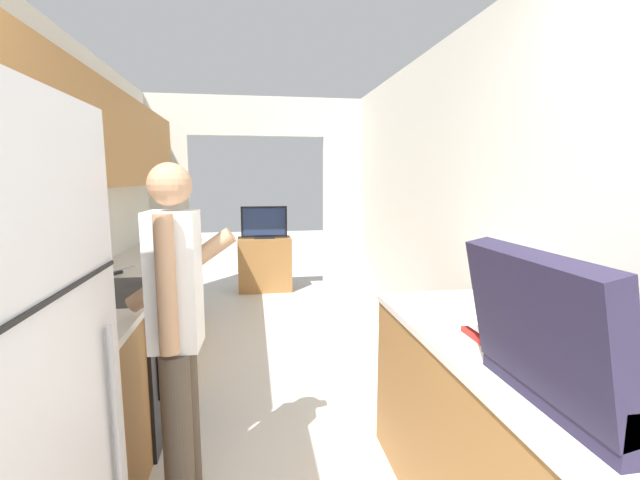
{
  "coord_description": "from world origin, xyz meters",
  "views": [
    {
      "loc": [
        -0.08,
        -0.52,
        1.56
      ],
      "look_at": [
        0.48,
        2.99,
        1.04
      ],
      "focal_mm": 24.0,
      "sensor_mm": 36.0,
      "label": 1
    }
  ],
  "objects_px": {
    "range_oven": "(112,362)",
    "tv_cabinet": "(265,264)",
    "suitcase": "(579,359)",
    "book_stack": "(501,334)",
    "knife": "(119,272)",
    "television": "(264,223)",
    "person": "(177,334)"
  },
  "relations": [
    {
      "from": "range_oven",
      "to": "tv_cabinet",
      "type": "distance_m",
      "value": 3.43
    },
    {
      "from": "suitcase",
      "to": "book_stack",
      "type": "bearing_deg",
      "value": 82.7
    },
    {
      "from": "book_stack",
      "to": "knife",
      "type": "distance_m",
      "value": 2.54
    },
    {
      "from": "tv_cabinet",
      "to": "television",
      "type": "distance_m",
      "value": 0.59
    },
    {
      "from": "person",
      "to": "knife",
      "type": "height_order",
      "value": "person"
    },
    {
      "from": "range_oven",
      "to": "knife",
      "type": "distance_m",
      "value": 0.71
    },
    {
      "from": "tv_cabinet",
      "to": "knife",
      "type": "xyz_separation_m",
      "value": [
        -1.11,
        -2.73,
        0.53
      ]
    },
    {
      "from": "suitcase",
      "to": "television",
      "type": "xyz_separation_m",
      "value": [
        -0.78,
        4.79,
        -0.08
      ]
    },
    {
      "from": "range_oven",
      "to": "suitcase",
      "type": "height_order",
      "value": "suitcase"
    },
    {
      "from": "person",
      "to": "television",
      "type": "height_order",
      "value": "person"
    },
    {
      "from": "person",
      "to": "book_stack",
      "type": "height_order",
      "value": "person"
    },
    {
      "from": "tv_cabinet",
      "to": "person",
      "type": "bearing_deg",
      "value": -97.21
    },
    {
      "from": "person",
      "to": "tv_cabinet",
      "type": "bearing_deg",
      "value": -4.38
    },
    {
      "from": "range_oven",
      "to": "suitcase",
      "type": "xyz_separation_m",
      "value": [
        1.8,
        -1.56,
        0.58
      ]
    },
    {
      "from": "knife",
      "to": "tv_cabinet",
      "type": "bearing_deg",
      "value": 96.62
    },
    {
      "from": "knife",
      "to": "person",
      "type": "bearing_deg",
      "value": -35.55
    },
    {
      "from": "knife",
      "to": "range_oven",
      "type": "bearing_deg",
      "value": -51.88
    },
    {
      "from": "person",
      "to": "television",
      "type": "distance_m",
      "value": 3.98
    },
    {
      "from": "range_oven",
      "to": "suitcase",
      "type": "bearing_deg",
      "value": -40.95
    },
    {
      "from": "suitcase",
      "to": "knife",
      "type": "bearing_deg",
      "value": 131.98
    },
    {
      "from": "suitcase",
      "to": "tv_cabinet",
      "type": "distance_m",
      "value": 4.94
    },
    {
      "from": "range_oven",
      "to": "television",
      "type": "relative_size",
      "value": 1.66
    },
    {
      "from": "suitcase",
      "to": "book_stack",
      "type": "height_order",
      "value": "suitcase"
    },
    {
      "from": "range_oven",
      "to": "person",
      "type": "height_order",
      "value": "person"
    },
    {
      "from": "television",
      "to": "person",
      "type": "bearing_deg",
      "value": -97.28
    },
    {
      "from": "range_oven",
      "to": "person",
      "type": "distance_m",
      "value": 0.98
    },
    {
      "from": "person",
      "to": "suitcase",
      "type": "distance_m",
      "value": 1.55
    },
    {
      "from": "television",
      "to": "tv_cabinet",
      "type": "bearing_deg",
      "value": 90.0
    },
    {
      "from": "suitcase",
      "to": "television",
      "type": "relative_size",
      "value": 0.99
    },
    {
      "from": "tv_cabinet",
      "to": "knife",
      "type": "relative_size",
      "value": 2.21
    },
    {
      "from": "television",
      "to": "knife",
      "type": "distance_m",
      "value": 2.91
    },
    {
      "from": "book_stack",
      "to": "television",
      "type": "distance_m",
      "value": 4.39
    }
  ]
}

